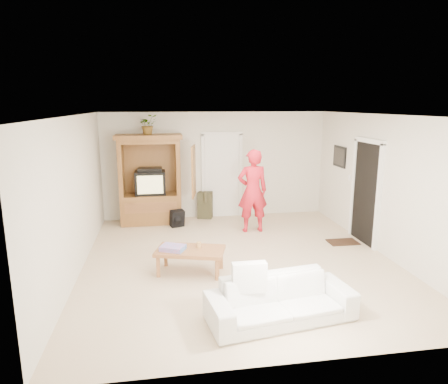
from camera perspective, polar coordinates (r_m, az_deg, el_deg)
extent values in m
plane|color=tan|center=(7.37, 2.11, -9.72)|extent=(6.00, 6.00, 0.00)
plane|color=white|center=(6.83, 2.29, 10.92)|extent=(6.00, 6.00, 0.00)
plane|color=silver|center=(9.90, -1.20, 3.85)|extent=(5.50, 0.00, 5.50)
plane|color=silver|center=(4.20, 10.28, -8.42)|extent=(5.50, 0.00, 5.50)
plane|color=silver|center=(7.00, -20.47, -0.57)|extent=(0.00, 6.00, 6.00)
plane|color=silver|center=(7.98, 21.94, 0.85)|extent=(0.00, 6.00, 6.00)
cube|color=brown|center=(9.66, -10.33, -2.33)|extent=(1.40, 0.60, 0.70)
cube|color=brown|center=(9.50, -14.48, 3.09)|extent=(0.10, 0.60, 1.20)
cube|color=brown|center=(9.47, -6.62, 3.37)|extent=(0.10, 0.60, 1.20)
cube|color=brown|center=(9.73, -10.52, 3.49)|extent=(1.40, 0.06, 1.20)
cube|color=brown|center=(9.38, -10.71, 7.16)|extent=(1.40, 0.60, 0.10)
cube|color=brown|center=(9.38, -10.74, 7.77)|extent=(1.52, 0.68, 0.10)
cube|color=brown|center=(9.03, -4.38, 2.97)|extent=(0.16, 0.67, 1.15)
cube|color=black|center=(9.55, -10.47, 1.34)|extent=(0.70, 0.52, 0.55)
cube|color=tan|center=(9.29, -10.51, 1.03)|extent=(0.58, 0.02, 0.42)
cube|color=black|center=(9.47, -10.55, 3.18)|extent=(0.55, 0.35, 0.08)
cube|color=#A46338|center=(9.36, -10.39, -2.18)|extent=(1.19, 0.03, 0.25)
cube|color=white|center=(9.94, -0.31, 2.25)|extent=(0.85, 0.05, 2.04)
cube|color=black|center=(8.54, 19.60, -0.19)|extent=(0.05, 0.90, 2.04)
cube|color=black|center=(9.58, 16.19, 4.88)|extent=(0.03, 0.60, 0.48)
cube|color=#382316|center=(8.61, 16.61, -6.86)|extent=(0.60, 0.40, 0.02)
imported|color=#4C7238|center=(9.34, -10.81, 9.44)|extent=(0.51, 0.48, 0.45)
imported|color=red|center=(8.77, 4.10, 0.15)|extent=(0.68, 0.45, 1.84)
imported|color=silver|center=(5.45, 8.07, -15.00)|extent=(2.01, 1.03, 0.56)
cube|color=#A46338|center=(6.75, -4.86, -8.38)|extent=(1.25, 0.90, 0.06)
cube|color=#A46338|center=(6.73, -9.39, -10.48)|extent=(0.08, 0.08, 0.36)
cube|color=#A46338|center=(7.15, -8.33, -9.05)|extent=(0.08, 0.08, 0.36)
cube|color=#A46338|center=(6.53, -0.98, -11.03)|extent=(0.08, 0.08, 0.36)
cube|color=#A46338|center=(6.96, -0.43, -9.51)|extent=(0.08, 0.08, 0.36)
cube|color=#D14579|center=(6.71, -7.32, -7.92)|extent=(0.46, 0.41, 0.08)
cylinder|color=tan|center=(6.78, -3.61, -7.53)|extent=(0.08, 0.08, 0.10)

